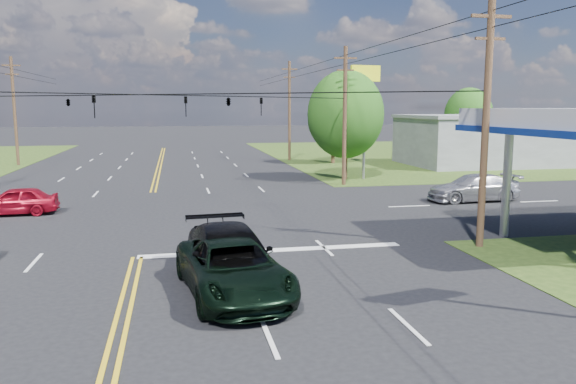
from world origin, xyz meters
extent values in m
plane|color=black|center=(0.00, 12.00, 0.00)|extent=(280.00, 280.00, 0.00)
cube|color=#263D13|center=(35.00, 44.00, 0.00)|extent=(46.00, 48.00, 0.03)
cube|color=silver|center=(5.00, 4.00, 0.00)|extent=(10.00, 0.50, 0.02)
cube|color=slate|center=(30.00, 32.00, 2.20)|extent=(14.00, 10.00, 4.40)
cylinder|color=#A5A5AA|center=(15.00, 4.50, 2.33)|extent=(0.36, 0.36, 4.65)
cylinder|color=#41301B|center=(13.00, 3.00, 4.75)|extent=(0.28, 0.28, 9.50)
cube|color=#41301B|center=(13.00, 3.00, 8.70)|extent=(1.60, 0.12, 0.12)
cube|color=#41301B|center=(13.00, 3.00, 7.90)|extent=(1.20, 0.10, 0.10)
cylinder|color=#41301B|center=(13.00, 21.00, 4.75)|extent=(0.28, 0.28, 9.50)
cube|color=#41301B|center=(13.00, 21.00, 8.70)|extent=(1.60, 0.12, 0.12)
cube|color=#41301B|center=(13.00, 21.00, 7.90)|extent=(1.20, 0.10, 0.10)
cylinder|color=#41301B|center=(-13.00, 40.00, 5.00)|extent=(0.28, 0.28, 10.00)
cube|color=#41301B|center=(-13.00, 40.00, 9.20)|extent=(1.60, 0.12, 0.12)
cube|color=#41301B|center=(-13.00, 40.00, 8.40)|extent=(1.20, 0.10, 0.10)
cylinder|color=#41301B|center=(13.00, 40.00, 5.00)|extent=(0.28, 0.28, 10.00)
cube|color=#41301B|center=(13.00, 40.00, 9.20)|extent=(1.60, 0.12, 0.12)
cube|color=#41301B|center=(13.00, 40.00, 8.40)|extent=(1.20, 0.10, 0.10)
imported|color=black|center=(-2.08, 10.56, 5.42)|extent=(0.17, 0.21, 1.05)
imported|color=black|center=(2.08, 13.44, 5.42)|extent=(0.17, 0.21, 1.05)
imported|color=black|center=(6.50, 16.50, 5.42)|extent=(0.17, 0.21, 1.05)
imported|color=black|center=(-3.90, 14.70, 5.70)|extent=(1.24, 0.26, 0.50)
imported|color=black|center=(3.90, 9.30, 5.70)|extent=(1.24, 0.26, 0.50)
cylinder|color=black|center=(13.00, 10.00, 8.90)|extent=(0.04, 100.00, 0.04)
cylinder|color=black|center=(13.00, 10.00, 8.30)|extent=(0.04, 100.00, 0.04)
cylinder|color=#41301B|center=(14.00, 24.00, 1.65)|extent=(0.36, 0.36, 3.30)
ellipsoid|color=#175516|center=(14.00, 24.00, 4.88)|extent=(5.70, 5.70, 6.60)
cylinder|color=#41301B|center=(16.50, 36.00, 1.43)|extent=(0.36, 0.36, 2.86)
ellipsoid|color=#175516|center=(16.50, 36.00, 4.23)|extent=(4.94, 4.94, 5.72)
cylinder|color=#41301B|center=(34.00, 42.00, 1.54)|extent=(0.36, 0.36, 3.08)
ellipsoid|color=#175516|center=(34.00, 42.00, 4.55)|extent=(5.32, 5.32, 6.16)
imported|color=black|center=(3.00, -0.79, 0.79)|extent=(3.35, 6.00, 1.59)
imported|color=black|center=(3.00, 0.27, 0.87)|extent=(2.93, 6.15, 1.73)
imported|color=maroon|center=(-6.55, 13.70, 0.71)|extent=(4.23, 1.91, 1.41)
imported|color=#AAAAAF|center=(18.36, 13.00, 0.78)|extent=(5.41, 2.32, 1.55)
cylinder|color=#A5A5AA|center=(15.39, 23.75, 4.23)|extent=(0.20, 0.20, 8.47)
cube|color=#FDFF1A|center=(15.39, 23.75, 7.87)|extent=(2.34, 0.57, 1.16)
camera|label=1|loc=(1.45, -16.41, 5.39)|focal=35.00mm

